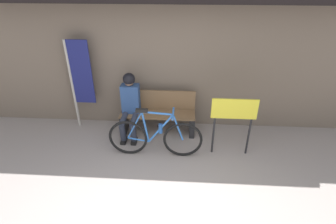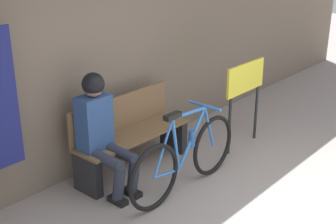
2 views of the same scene
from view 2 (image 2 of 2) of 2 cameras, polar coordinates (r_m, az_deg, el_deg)
The scene contains 5 objects.
storefront_wall at distance 5.26m, azimuth -6.78°, elevation 11.43°, with size 12.00×0.56×3.20m.
park_bench_near at distance 5.26m, azimuth -4.57°, elevation -3.05°, with size 1.46×0.42×0.85m.
bicycle at distance 4.82m, azimuth 2.18°, elevation -5.55°, with size 1.64×0.40×0.92m.
person_seated at distance 4.74m, azimuth -8.22°, elevation -1.70°, with size 0.34×0.64×1.26m.
signboard at distance 5.74m, azimuth 9.39°, elevation 3.21°, with size 0.76×0.04×1.08m.
Camera 2 is at (-3.49, -1.24, 2.53)m, focal length 50.00 mm.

